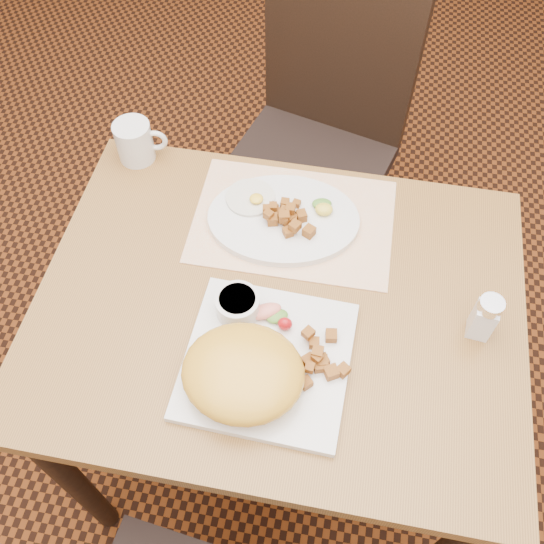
{
  "coord_description": "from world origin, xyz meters",
  "views": [
    {
      "loc": [
        0.09,
        -0.58,
        1.71
      ],
      "look_at": [
        -0.02,
        0.01,
        0.82
      ],
      "focal_mm": 40.0,
      "sensor_mm": 36.0,
      "label": 1
    }
  ],
  "objects_px": {
    "coffee_mug": "(135,142)",
    "table": "(278,329)",
    "chair_far": "(319,129)",
    "salt_shaker": "(485,317)",
    "plate_square": "(267,360)",
    "plate_oval": "(283,219)"
  },
  "relations": [
    {
      "from": "salt_shaker",
      "to": "coffee_mug",
      "type": "relative_size",
      "value": 0.91
    },
    {
      "from": "table",
      "to": "plate_square",
      "type": "bearing_deg",
      "value": -89.12
    },
    {
      "from": "chair_far",
      "to": "coffee_mug",
      "type": "height_order",
      "value": "chair_far"
    },
    {
      "from": "plate_oval",
      "to": "salt_shaker",
      "type": "relative_size",
      "value": 3.05
    },
    {
      "from": "plate_square",
      "to": "chair_far",
      "type": "bearing_deg",
      "value": 90.84
    },
    {
      "from": "chair_far",
      "to": "plate_oval",
      "type": "distance_m",
      "value": 0.56
    },
    {
      "from": "table",
      "to": "salt_shaker",
      "type": "height_order",
      "value": "salt_shaker"
    },
    {
      "from": "salt_shaker",
      "to": "coffee_mug",
      "type": "height_order",
      "value": "salt_shaker"
    },
    {
      "from": "chair_far",
      "to": "plate_square",
      "type": "distance_m",
      "value": 0.85
    },
    {
      "from": "chair_far",
      "to": "plate_square",
      "type": "relative_size",
      "value": 3.46
    },
    {
      "from": "plate_oval",
      "to": "table",
      "type": "bearing_deg",
      "value": -82.56
    },
    {
      "from": "chair_far",
      "to": "coffee_mug",
      "type": "xyz_separation_m",
      "value": [
        -0.36,
        -0.39,
        0.25
      ]
    },
    {
      "from": "plate_square",
      "to": "plate_oval",
      "type": "bearing_deg",
      "value": 94.78
    },
    {
      "from": "table",
      "to": "plate_oval",
      "type": "relative_size",
      "value": 2.96
    },
    {
      "from": "table",
      "to": "plate_square",
      "type": "distance_m",
      "value": 0.17
    },
    {
      "from": "table",
      "to": "chair_far",
      "type": "bearing_deg",
      "value": 90.83
    },
    {
      "from": "coffee_mug",
      "to": "table",
      "type": "bearing_deg",
      "value": -40.04
    },
    {
      "from": "plate_square",
      "to": "coffee_mug",
      "type": "height_order",
      "value": "coffee_mug"
    },
    {
      "from": "table",
      "to": "chair_far",
      "type": "distance_m",
      "value": 0.7
    },
    {
      "from": "chair_far",
      "to": "salt_shaker",
      "type": "xyz_separation_m",
      "value": [
        0.37,
        -0.69,
        0.26
      ]
    },
    {
      "from": "plate_square",
      "to": "salt_shaker",
      "type": "xyz_separation_m",
      "value": [
        0.36,
        0.13,
        0.04
      ]
    },
    {
      "from": "coffee_mug",
      "to": "plate_square",
      "type": "bearing_deg",
      "value": -49.7
    }
  ]
}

